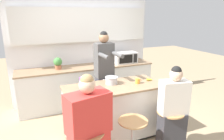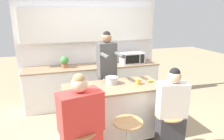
% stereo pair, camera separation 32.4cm
% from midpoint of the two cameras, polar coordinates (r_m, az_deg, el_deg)
% --- Properties ---
extents(ground_plane, '(16.00, 16.00, 0.00)m').
position_cam_midpoint_polar(ground_plane, '(3.68, 3.01, -18.36)').
color(ground_plane, tan).
extents(wall_back, '(3.32, 0.22, 2.70)m').
position_cam_midpoint_polar(wall_back, '(4.78, -4.22, 9.44)').
color(wall_back, white).
rests_on(wall_back, ground_plane).
extents(back_counter, '(3.09, 0.62, 0.91)m').
position_cam_midpoint_polar(back_counter, '(4.75, -3.13, -4.08)').
color(back_counter, white).
rests_on(back_counter, ground_plane).
extents(kitchen_island, '(1.62, 0.72, 0.93)m').
position_cam_midpoint_polar(kitchen_island, '(3.43, 3.12, -11.83)').
color(kitchen_island, black).
rests_on(kitchen_island, ground_plane).
extents(bar_stool_center, '(0.41, 0.41, 0.65)m').
position_cam_midpoint_polar(bar_stool_center, '(2.96, 7.79, -18.93)').
color(bar_stool_center, tan).
rests_on(bar_stool_center, ground_plane).
extents(bar_stool_rightmost, '(0.41, 0.41, 0.65)m').
position_cam_midpoint_polar(bar_stool_rightmost, '(3.25, 18.57, -16.19)').
color(bar_stool_rightmost, tan).
rests_on(bar_stool_rightmost, ground_plane).
extents(person_cooking, '(0.37, 0.59, 1.77)m').
position_cam_midpoint_polar(person_cooking, '(3.78, 1.03, -2.26)').
color(person_cooking, '#383842').
rests_on(person_cooking, ground_plane).
extents(person_wrapped_blanket, '(0.58, 0.39, 1.40)m').
position_cam_midpoint_polar(person_wrapped_blanket, '(2.62, -5.12, -16.83)').
color(person_wrapped_blanket, red).
rests_on(person_wrapped_blanket, ground_plane).
extents(person_seated_near, '(0.45, 0.34, 1.36)m').
position_cam_midpoint_polar(person_seated_near, '(3.12, 19.42, -12.70)').
color(person_seated_near, '#333338').
rests_on(person_seated_near, ground_plane).
extents(cooking_pot, '(0.30, 0.21, 0.12)m').
position_cam_midpoint_polar(cooking_pot, '(3.33, 2.69, -2.99)').
color(cooking_pot, '#B7BABC').
rests_on(cooking_pot, kitchen_island).
extents(fruit_bowl, '(0.17, 0.17, 0.08)m').
position_cam_midpoint_polar(fruit_bowl, '(2.95, -3.18, -5.92)').
color(fruit_bowl, white).
rests_on(fruit_bowl, kitchen_island).
extents(coffee_cup_near, '(0.11, 0.08, 0.08)m').
position_cam_midpoint_polar(coffee_cup_near, '(3.36, 10.26, -3.37)').
color(coffee_cup_near, orange).
rests_on(coffee_cup_near, kitchen_island).
extents(coffee_cup_far, '(0.11, 0.08, 0.08)m').
position_cam_midpoint_polar(coffee_cup_far, '(2.89, -6.85, -6.44)').
color(coffee_cup_far, '#DB4C51').
rests_on(coffee_cup_far, kitchen_island).
extents(banana_bunch, '(0.14, 0.10, 0.05)m').
position_cam_midpoint_polar(banana_bunch, '(3.53, 13.51, -3.03)').
color(banana_bunch, yellow).
rests_on(banana_bunch, kitchen_island).
extents(juice_carton, '(0.07, 0.07, 0.20)m').
position_cam_midpoint_polar(juice_carton, '(3.17, -5.83, -3.44)').
color(juice_carton, '#7A428E').
rests_on(juice_carton, kitchen_island).
extents(microwave, '(0.56, 0.33, 0.26)m').
position_cam_midpoint_polar(microwave, '(4.85, 7.61, 3.42)').
color(microwave, white).
rests_on(microwave, back_counter).
extents(potted_plant, '(0.18, 0.18, 0.26)m').
position_cam_midpoint_polar(potted_plant, '(4.47, -11.46, 2.34)').
color(potted_plant, '#A86042').
rests_on(potted_plant, back_counter).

